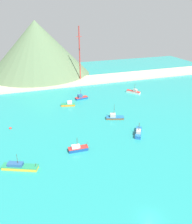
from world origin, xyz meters
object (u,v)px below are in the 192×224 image
(fishing_boat_5, at_px, (114,117))
(radio_tower, at_px, (80,54))
(fishing_boat_7, at_px, (69,104))
(fishing_boat_3, at_px, (81,97))
(fishing_boat_2, at_px, (138,132))
(buoy_0, at_px, (10,128))
(fishing_boat_1, at_px, (134,92))
(fishing_boat_4, at_px, (19,167))
(fishing_boat_6, at_px, (78,148))

(fishing_boat_5, bearing_deg, radio_tower, 89.34)
(fishing_boat_5, xyz_separation_m, fishing_boat_7, (-16.29, 20.94, 0.03))
(fishing_boat_7, bearing_deg, fishing_boat_3, 39.74)
(fishing_boat_2, xyz_separation_m, fishing_boat_5, (-3.52, 15.50, -0.04))
(fishing_boat_7, bearing_deg, fishing_boat_2, -61.47)
(fishing_boat_2, xyz_separation_m, buoy_0, (-47.30, 20.72, -0.70))
(fishing_boat_1, bearing_deg, fishing_boat_3, 178.11)
(radio_tower, bearing_deg, fishing_boat_5, -90.66)
(buoy_0, xyz_separation_m, radio_tower, (44.49, 56.26, 17.89))
(fishing_boat_4, bearing_deg, radio_tower, 63.66)
(fishing_boat_6, relative_size, buoy_0, 6.62)
(fishing_boat_1, xyz_separation_m, fishing_boat_6, (-45.18, -45.36, -0.04))
(fishing_boat_1, bearing_deg, fishing_boat_6, -134.89)
(radio_tower, bearing_deg, fishing_boat_1, -56.29)
(fishing_boat_4, xyz_separation_m, fishing_boat_5, (40.58, 21.89, 0.02))
(fishing_boat_1, height_order, fishing_boat_3, fishing_boat_1)
(fishing_boat_4, relative_size, buoy_0, 10.70)
(fishing_boat_1, relative_size, fishing_boat_3, 1.12)
(fishing_boat_2, distance_m, buoy_0, 51.65)
(fishing_boat_1, xyz_separation_m, fishing_boat_4, (-64.33, -48.84, -0.10))
(fishing_boat_6, bearing_deg, fishing_boat_4, -169.69)
(fishing_boat_3, height_order, fishing_boat_6, fishing_boat_3)
(fishing_boat_2, xyz_separation_m, fishing_boat_3, (-11.32, 43.49, 0.03))
(fishing_boat_6, distance_m, radio_tower, 84.67)
(fishing_boat_1, height_order, fishing_boat_5, fishing_boat_5)
(fishing_boat_2, distance_m, radio_tower, 78.93)
(fishing_boat_2, xyz_separation_m, fishing_boat_7, (-19.81, 36.43, -0.01))
(fishing_boat_4, bearing_deg, fishing_boat_5, 28.34)
(fishing_boat_6, bearing_deg, fishing_boat_5, 40.66)
(fishing_boat_3, xyz_separation_m, fishing_boat_7, (-8.49, -7.06, -0.04))
(fishing_boat_7, bearing_deg, fishing_boat_5, -52.11)
(fishing_boat_3, bearing_deg, fishing_boat_1, -1.89)
(fishing_boat_2, relative_size, fishing_boat_4, 0.72)
(buoy_0, bearing_deg, fishing_boat_3, 32.32)
(fishing_boat_1, distance_m, fishing_boat_2, 47.02)
(radio_tower, bearing_deg, fishing_boat_2, -87.91)
(radio_tower, bearing_deg, fishing_boat_3, -104.25)
(fishing_boat_1, bearing_deg, fishing_boat_2, -115.49)
(fishing_boat_1, relative_size, fishing_boat_6, 1.17)
(fishing_boat_2, xyz_separation_m, radio_tower, (-2.81, 76.98, 17.19))
(fishing_boat_1, distance_m, fishing_boat_7, 40.49)
(fishing_boat_5, bearing_deg, fishing_boat_2, -77.20)
(fishing_boat_2, distance_m, fishing_boat_4, 44.56)
(buoy_0, relative_size, radio_tower, 0.03)
(fishing_boat_4, height_order, fishing_boat_6, fishing_boat_4)
(fishing_boat_6, xyz_separation_m, fishing_boat_7, (5.14, 39.34, -0.02))
(fishing_boat_6, bearing_deg, fishing_boat_3, 73.64)
(fishing_boat_1, distance_m, fishing_boat_5, 35.92)
(buoy_0, bearing_deg, fishing_boat_4, -83.27)
(fishing_boat_4, height_order, buoy_0, fishing_boat_4)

